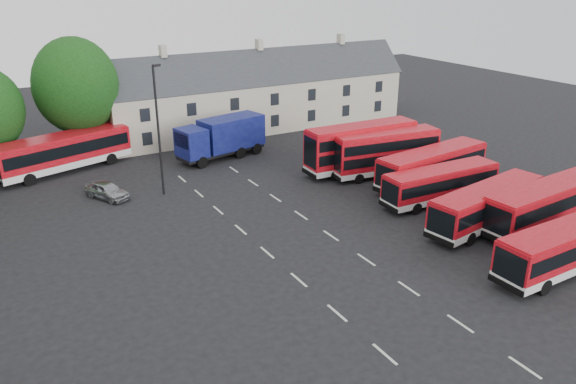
# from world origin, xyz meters

# --- Properties ---
(ground) EXTENTS (140.00, 140.00, 0.00)m
(ground) POSITION_xyz_m (0.00, 0.00, 0.00)
(ground) COLOR black
(ground) RESTS_ON ground
(lane_markings) EXTENTS (5.15, 33.80, 0.01)m
(lane_markings) POSITION_xyz_m (2.50, 2.00, 0.01)
(lane_markings) COLOR beige
(lane_markings) RESTS_ON ground
(terrace_houses) EXTENTS (35.70, 7.13, 10.06)m
(terrace_houses) POSITION_xyz_m (14.00, 30.00, 3.86)
(terrace_houses) COLOR beige
(terrace_houses) RESTS_ON ground
(bus_row_a) EXTENTS (10.69, 2.67, 3.01)m
(bus_row_a) POSITION_xyz_m (14.58, -9.13, 1.81)
(bus_row_a) COLOR silver
(bus_row_a) RESTS_ON ground
(bus_row_b) EXTENTS (11.33, 3.35, 3.16)m
(bus_row_b) POSITION_xyz_m (18.94, -4.30, 1.90)
(bus_row_b) COLOR silver
(bus_row_b) RESTS_ON ground
(bus_row_c) EXTENTS (10.86, 4.00, 3.00)m
(bus_row_c) POSITION_xyz_m (15.36, -2.25, 1.80)
(bus_row_c) COLOR silver
(bus_row_c) RESTS_ON ground
(bus_row_d) EXTENTS (10.05, 2.64, 2.82)m
(bus_row_d) POSITION_xyz_m (15.84, 2.79, 1.70)
(bus_row_d) COLOR silver
(bus_row_d) RESTS_ON ground
(bus_row_e) EXTENTS (11.37, 3.82, 3.15)m
(bus_row_e) POSITION_xyz_m (17.88, 5.92, 1.90)
(bus_row_e) COLOR silver
(bus_row_e) RESTS_ON ground
(bus_dd_south) EXTENTS (10.02, 3.51, 4.02)m
(bus_dd_south) POSITION_xyz_m (16.06, 9.90, 2.29)
(bus_dd_south) COLOR silver
(bus_dd_south) RESTS_ON ground
(bus_dd_north) EXTENTS (10.69, 2.88, 4.35)m
(bus_dd_north) POSITION_xyz_m (14.87, 11.90, 2.47)
(bus_dd_north) COLOR silver
(bus_dd_north) RESTS_ON ground
(bus_north) EXTENTS (12.34, 6.12, 3.41)m
(bus_north) POSITION_xyz_m (-8.46, 25.22, 2.05)
(bus_north) COLOR silver
(bus_north) RESTS_ON ground
(box_truck) EXTENTS (9.23, 4.53, 3.87)m
(box_truck) POSITION_xyz_m (5.59, 21.76, 2.18)
(box_truck) COLOR black
(box_truck) RESTS_ON ground
(silver_car) EXTENTS (3.29, 4.32, 1.37)m
(silver_car) POSITION_xyz_m (-6.74, 16.67, 0.69)
(silver_car) COLOR #9D9FA5
(silver_car) RESTS_ON ground
(lamppost) EXTENTS (0.73, 0.41, 10.50)m
(lamppost) POSITION_xyz_m (-2.50, 15.34, 5.61)
(lamppost) COLOR black
(lamppost) RESTS_ON ground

